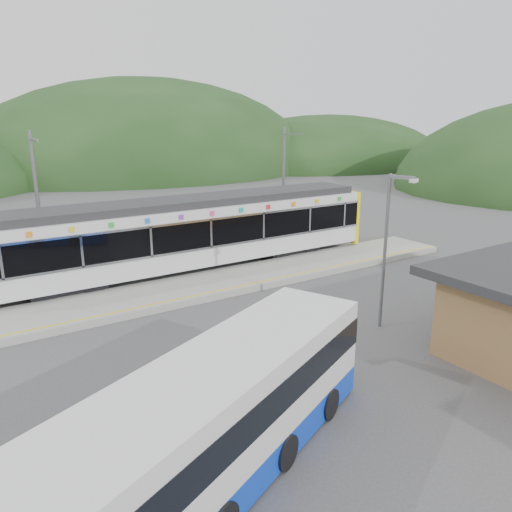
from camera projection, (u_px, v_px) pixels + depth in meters
ground at (268, 305)px, 20.69m from camera, size 120.00×120.00×0.00m
hills at (305, 255)px, 28.22m from camera, size 146.00×149.00×26.00m
platform at (228, 281)px, 23.31m from camera, size 26.00×3.20×0.30m
yellow_line at (243, 285)px, 22.23m from camera, size 26.00×0.10×0.01m
train at (188, 232)px, 24.61m from camera, size 20.44×3.01×3.74m
catenary_mast_west at (38, 205)px, 22.93m from camera, size 0.18×1.80×7.00m
catenary_mast_east at (284, 184)px, 30.31m from camera, size 0.18×1.80×7.00m
bus at (213, 427)px, 10.37m from camera, size 10.08×6.22×2.73m
lamp_post at (388, 239)px, 17.64m from camera, size 0.40×1.05×5.67m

